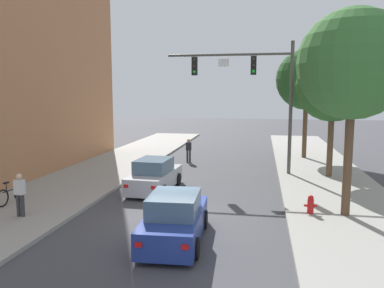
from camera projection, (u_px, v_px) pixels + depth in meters
name	position (u px, v px, depth m)	size (l,w,h in m)	color
ground_plane	(176.00, 225.00, 14.00)	(120.00, 120.00, 0.00)	#424247
sidewalk_left	(15.00, 213.00, 15.15)	(5.00, 60.00, 0.15)	#99968E
sidewalk_right	(365.00, 234.00, 12.84)	(5.00, 60.00, 0.15)	#99968E
traffic_signal_mast	(254.00, 82.00, 21.95)	(7.20, 0.38, 7.50)	#514C47
car_lead_silver	(155.00, 176.00, 18.84)	(1.98, 4.31, 1.60)	#B7B7BC
car_following_blue	(175.00, 219.00, 12.36)	(1.99, 4.31, 1.60)	navy
pedestrian_sidewalk_left_walker	(20.00, 193.00, 14.36)	(0.36, 0.22, 1.64)	#333338
pedestrian_crossing_road	(189.00, 149.00, 26.56)	(0.36, 0.22, 1.64)	#333338
bicycle_leaning	(11.00, 194.00, 16.15)	(0.16, 1.77, 0.98)	black
fire_hydrant	(311.00, 204.00, 14.80)	(0.48, 0.24, 0.72)	red
street_tree_nearest	(353.00, 65.00, 13.95)	(4.05, 4.05, 7.68)	brown
street_tree_second	(333.00, 84.00, 20.87)	(4.08, 4.08, 7.14)	brown
street_tree_third	(307.00, 80.00, 27.12)	(4.30, 4.30, 7.74)	brown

